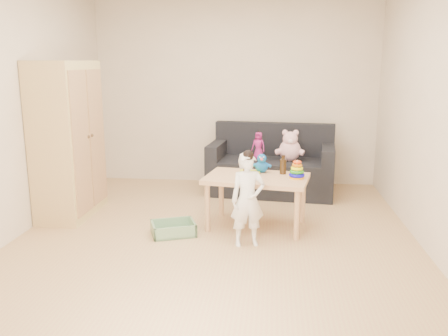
# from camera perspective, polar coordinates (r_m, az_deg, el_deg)

# --- Properties ---
(room) EXTENTS (4.50, 4.50, 4.50)m
(room) POSITION_cam_1_polar(r_m,az_deg,el_deg) (4.61, -0.95, 7.24)
(room) COLOR tan
(room) RESTS_ON ground
(wardrobe) EXTENTS (0.49, 0.97, 1.75)m
(wardrobe) POSITION_cam_1_polar(r_m,az_deg,el_deg) (5.63, -18.25, 3.23)
(wardrobe) COLOR #CFBA71
(wardrobe) RESTS_ON ground
(sofa) EXTENTS (1.71, 0.98, 0.46)m
(sofa) POSITION_cam_1_polar(r_m,az_deg,el_deg) (6.40, 5.66, -0.99)
(sofa) COLOR black
(sofa) RESTS_ON ground
(play_table) EXTENTS (1.15, 0.83, 0.56)m
(play_table) POSITION_cam_1_polar(r_m,az_deg,el_deg) (5.06, 3.90, -4.09)
(play_table) COLOR #DCB079
(play_table) RESTS_ON ground
(storage_bin) EXTENTS (0.52, 0.46, 0.13)m
(storage_bin) POSITION_cam_1_polar(r_m,az_deg,el_deg) (4.93, -6.11, -7.23)
(storage_bin) COLOR gray
(storage_bin) RESTS_ON ground
(toddler) EXTENTS (0.37, 0.30, 0.88)m
(toddler) POSITION_cam_1_polar(r_m,az_deg,el_deg) (4.52, 2.87, -3.99)
(toddler) COLOR white
(toddler) RESTS_ON ground
(pink_bear) EXTENTS (0.38, 0.36, 0.35)m
(pink_bear) POSITION_cam_1_polar(r_m,az_deg,el_deg) (6.27, 7.94, 2.43)
(pink_bear) COLOR #FFBBCA
(pink_bear) RESTS_ON sofa
(doll) EXTENTS (0.22, 0.18, 0.36)m
(doll) POSITION_cam_1_polar(r_m,az_deg,el_deg) (6.28, 4.16, 2.62)
(doll) COLOR #AE2077
(doll) RESTS_ON sofa
(ring_stacker) EXTENTS (0.16, 0.16, 0.19)m
(ring_stacker) POSITION_cam_1_polar(r_m,az_deg,el_deg) (4.94, 8.76, -0.39)
(ring_stacker) COLOR #FFAF0D
(ring_stacker) RESTS_ON play_table
(brown_bottle) EXTENTS (0.07, 0.07, 0.21)m
(brown_bottle) POSITION_cam_1_polar(r_m,az_deg,el_deg) (5.11, 7.12, 0.25)
(brown_bottle) COLOR black
(brown_bottle) RESTS_ON play_table
(blue_plush) EXTENTS (0.22, 0.20, 0.21)m
(blue_plush) POSITION_cam_1_polar(r_m,az_deg,el_deg) (5.15, 4.56, 0.61)
(blue_plush) COLOR blue
(blue_plush) RESTS_ON play_table
(wooden_figure) EXTENTS (0.05, 0.05, 0.10)m
(wooden_figure) POSITION_cam_1_polar(r_m,az_deg,el_deg) (4.98, 2.54, -0.42)
(wooden_figure) COLOR brown
(wooden_figure) RESTS_ON play_table
(yellow_book) EXTENTS (0.24, 0.24, 0.02)m
(yellow_book) POSITION_cam_1_polar(r_m,az_deg,el_deg) (5.12, 3.09, -0.55)
(yellow_book) COLOR #E1EE19
(yellow_book) RESTS_ON play_table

